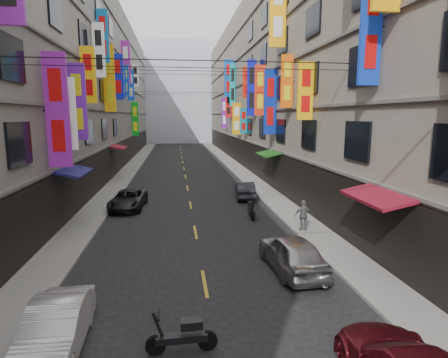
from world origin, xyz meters
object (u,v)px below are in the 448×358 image
object	(u,v)px
scooter_far_right	(251,210)
car_left_mid	(55,329)
car_right_far	(245,190)
pedestrian_rfar	(304,215)
scooter_crossing	(183,336)
car_right_mid	(292,253)
car_left_far	(128,199)

from	to	relation	value
scooter_far_right	car_left_mid	xyz separation A→B (m)	(-7.41, -11.89, 0.19)
car_right_far	pedestrian_rfar	size ratio (longest dim) A/B	2.32
scooter_crossing	car_right_mid	world-z (taller)	car_right_mid
scooter_crossing	car_left_mid	size ratio (longest dim) A/B	0.47
scooter_far_right	pedestrian_rfar	bearing A→B (deg)	126.31
car_left_mid	car_right_mid	bearing A→B (deg)	27.25
car_right_far	pedestrian_rfar	xyz separation A→B (m)	(1.44, -8.42, 0.31)
scooter_crossing	car_left_far	xyz separation A→B (m)	(-3.16, 15.40, 0.15)
scooter_far_right	car_left_far	bearing A→B (deg)	-18.69
car_left_far	car_right_far	world-z (taller)	car_right_far
car_left_mid	car_right_mid	size ratio (longest dim) A/B	0.92
car_right_mid	pedestrian_rfar	world-z (taller)	pedestrian_rfar
car_right_mid	car_right_far	world-z (taller)	car_right_mid
scooter_far_right	car_right_mid	world-z (taller)	car_right_mid
car_left_far	pedestrian_rfar	distance (m)	11.37
car_right_far	scooter_crossing	bearing A→B (deg)	79.87
scooter_crossing	car_left_mid	xyz separation A→B (m)	(-3.16, 0.40, 0.19)
car_left_mid	car_right_mid	world-z (taller)	car_right_mid
scooter_far_right	car_left_far	world-z (taller)	car_left_far
car_right_far	pedestrian_rfar	distance (m)	8.54
car_left_mid	car_right_far	xyz separation A→B (m)	(8.00, 17.08, -0.03)
scooter_far_right	car_right_mid	bearing A→B (deg)	93.99
scooter_crossing	car_left_far	size ratio (longest dim) A/B	0.42
car_left_far	car_right_mid	size ratio (longest dim) A/B	1.03
scooter_far_right	car_right_mid	size ratio (longest dim) A/B	0.43
scooter_crossing	car_right_far	world-z (taller)	car_right_far
car_left_mid	car_right_far	size ratio (longest dim) A/B	1.05
car_right_mid	pedestrian_rfar	size ratio (longest dim) A/B	2.64
car_left_far	pedestrian_rfar	xyz separation A→B (m)	(9.44, -6.33, 0.31)
scooter_far_right	car_left_mid	distance (m)	14.01
scooter_crossing	pedestrian_rfar	world-z (taller)	pedestrian_rfar
scooter_far_right	car_right_far	bearing A→B (deg)	-92.50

